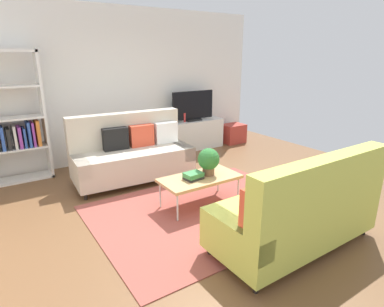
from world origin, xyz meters
The scene contains 17 objects.
ground_plane centered at (0.00, 0.00, 0.00)m, with size 7.68×7.68×0.00m, color brown.
wall_far centered at (0.00, 2.80, 1.45)m, with size 6.40×0.12×2.90m, color white.
area_rug centered at (0.07, -0.15, 0.01)m, with size 2.90×2.20×0.01m, color #9E4C42.
couch_beige centered at (-0.27, 1.48, 0.45)m, with size 1.95×0.95×1.10m.
couch_green centered at (0.40, -1.37, 0.44)m, with size 1.90×0.85×1.10m.
coffee_table centered at (0.12, 0.05, 0.39)m, with size 1.10×0.56×0.42m.
tv_console centered at (1.58, 2.46, 0.32)m, with size 1.40×0.44×0.64m, color silver.
tv centered at (1.58, 2.44, 0.95)m, with size 1.00×0.20×0.64m.
bookshelf centered at (-1.92, 2.48, 0.96)m, with size 1.10×0.36×2.10m.
storage_trunk centered at (2.68, 2.36, 0.22)m, with size 0.52×0.40×0.44m, color #B2382D.
potted_plant centered at (0.26, 0.06, 0.63)m, with size 0.30×0.30×0.38m.
table_book_0 centered at (0.00, 0.04, 0.44)m, with size 0.24×0.18×0.03m, color #262626.
table_book_1 centered at (0.00, 0.04, 0.47)m, with size 0.24×0.18×0.03m, color #3F8C4C.
table_book_2 centered at (0.00, 0.04, 0.50)m, with size 0.24×0.18×0.03m, color #3F8C4C.
vase_0 centered at (1.00, 2.51, 0.74)m, with size 0.10×0.10×0.20m, color #33B29E.
vase_1 centered at (1.16, 2.51, 0.73)m, with size 0.13×0.13×0.17m, color silver.
bottle_0 centered at (1.36, 2.42, 0.74)m, with size 0.05×0.05×0.19m, color red.
Camera 1 is at (-2.22, -3.29, 2.03)m, focal length 29.90 mm.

